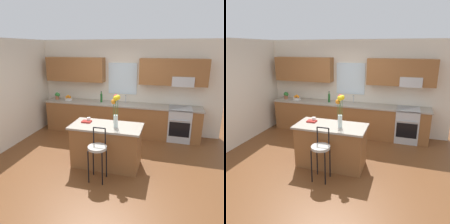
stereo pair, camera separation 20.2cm
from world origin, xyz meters
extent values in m
plane|color=brown|center=(0.00, 0.00, 0.00)|extent=(14.00, 14.00, 0.00)
cube|color=beige|center=(-2.56, 0.30, 1.35)|extent=(0.12, 4.60, 2.70)
cube|color=beige|center=(0.00, 2.06, 1.35)|extent=(5.60, 0.12, 2.70)
cube|color=brown|center=(-1.41, 1.83, 1.85)|extent=(1.78, 0.34, 0.70)
cube|color=brown|center=(1.41, 1.83, 1.85)|extent=(1.78, 0.34, 0.70)
cube|color=silver|center=(0.00, 1.99, 1.60)|extent=(0.85, 0.03, 0.90)
cube|color=#B7BABC|center=(1.68, 1.80, 1.62)|extent=(0.56, 0.36, 0.26)
cube|color=brown|center=(0.00, 1.70, 0.44)|extent=(4.50, 0.60, 0.88)
cube|color=#9E9384|center=(0.00, 1.70, 0.90)|extent=(4.56, 0.64, 0.04)
cube|color=#B7BABC|center=(0.13, 1.70, 0.85)|extent=(0.54, 0.38, 0.11)
cylinder|color=#B7BABC|center=(0.13, 1.86, 1.03)|extent=(0.02, 0.02, 0.22)
cylinder|color=#B7BABC|center=(0.13, 1.80, 1.14)|extent=(0.02, 0.12, 0.02)
cube|color=#B7BABC|center=(1.68, 1.68, 0.46)|extent=(0.60, 0.60, 0.92)
cube|color=black|center=(1.68, 1.38, 0.40)|extent=(0.52, 0.02, 0.40)
cylinder|color=#B7BABC|center=(1.68, 1.35, 0.66)|extent=(0.50, 0.02, 0.02)
cube|color=brown|center=(0.14, -0.16, 0.44)|extent=(1.42, 0.66, 0.88)
cube|color=#9E9384|center=(0.14, -0.16, 0.90)|extent=(1.50, 0.74, 0.04)
cylinder|color=black|center=(0.00, -0.89, 0.33)|extent=(0.02, 0.02, 0.66)
cylinder|color=black|center=(0.27, -0.89, 0.33)|extent=(0.02, 0.02, 0.66)
cylinder|color=black|center=(0.00, -0.62, 0.33)|extent=(0.02, 0.02, 0.66)
cylinder|color=black|center=(0.27, -0.62, 0.33)|extent=(0.02, 0.02, 0.66)
cylinder|color=#B2ADA3|center=(0.14, -0.75, 0.69)|extent=(0.36, 0.36, 0.05)
cylinder|color=black|center=(0.02, -0.62, 0.87)|extent=(0.02, 0.02, 0.32)
cylinder|color=black|center=(0.25, -0.62, 0.87)|extent=(0.02, 0.02, 0.32)
cylinder|color=black|center=(0.14, -0.62, 1.03)|extent=(0.23, 0.02, 0.02)
cylinder|color=silver|center=(0.36, -0.22, 1.05)|extent=(0.09, 0.09, 0.26)
cylinder|color=#3D722D|center=(0.39, -0.21, 1.27)|extent=(0.01, 0.01, 0.55)
sphere|color=yellow|center=(0.39, -0.21, 1.54)|extent=(0.10, 0.10, 0.10)
cylinder|color=#3D722D|center=(0.34, -0.17, 1.27)|extent=(0.01, 0.01, 0.55)
sphere|color=red|center=(0.34, -0.17, 1.54)|extent=(0.10, 0.10, 0.10)
cylinder|color=#3D722D|center=(0.31, -0.22, 1.23)|extent=(0.01, 0.01, 0.46)
sphere|color=orange|center=(0.31, -0.22, 1.45)|extent=(0.10, 0.10, 0.10)
cylinder|color=#3D722D|center=(0.36, -0.25, 1.27)|extent=(0.01, 0.01, 0.54)
sphere|color=yellow|center=(0.36, -0.25, 1.53)|extent=(0.10, 0.10, 0.10)
cylinder|color=silver|center=(-0.31, -0.02, 0.97)|extent=(0.08, 0.08, 0.09)
cube|color=maroon|center=(-0.33, -0.09, 0.94)|extent=(0.20, 0.15, 0.03)
cylinder|color=silver|center=(-1.64, 1.70, 0.95)|extent=(0.24, 0.24, 0.06)
sphere|color=orange|center=(-1.59, 1.70, 1.01)|extent=(0.08, 0.08, 0.08)
sphere|color=orange|center=(-1.64, 1.75, 1.01)|extent=(0.08, 0.08, 0.08)
sphere|color=orange|center=(-1.69, 1.70, 1.01)|extent=(0.07, 0.07, 0.07)
sphere|color=orange|center=(-1.64, 1.70, 1.04)|extent=(0.07, 0.07, 0.07)
cylinder|color=#1E5923|center=(-0.57, 1.70, 1.05)|extent=(0.06, 0.06, 0.25)
cylinder|color=#1E5923|center=(-0.57, 1.70, 1.21)|extent=(0.03, 0.03, 0.07)
cylinder|color=black|center=(-0.57, 1.70, 1.25)|extent=(0.03, 0.03, 0.02)
cylinder|color=#9E5B3D|center=(-2.02, 1.70, 0.98)|extent=(0.11, 0.11, 0.11)
sphere|color=#2D7A33|center=(-2.02, 1.70, 1.09)|extent=(0.10, 0.10, 0.10)
sphere|color=#2D7A33|center=(-2.06, 1.71, 1.06)|extent=(0.08, 0.08, 0.08)
sphere|color=#2D7A33|center=(-1.98, 1.69, 1.07)|extent=(0.11, 0.11, 0.11)
camera|label=1|loc=(1.38, -4.25, 2.49)|focal=34.89mm
camera|label=2|loc=(1.57, -4.20, 2.49)|focal=34.89mm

